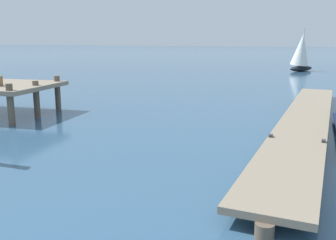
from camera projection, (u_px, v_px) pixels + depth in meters
name	position (u px, v px, depth m)	size (l,w,h in m)	color
floating_dock	(306.00, 119.00, 15.43)	(2.63, 19.56, 0.53)	gray
distant_sailboat	(301.00, 52.00, 42.60)	(3.13, 3.96, 4.75)	black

